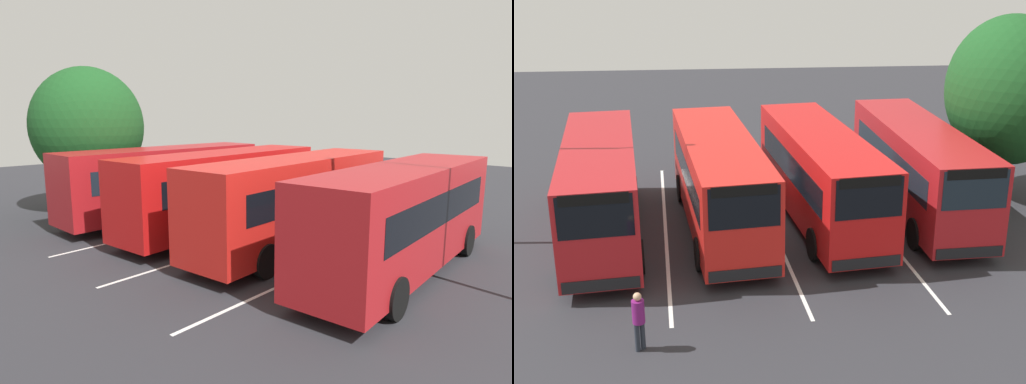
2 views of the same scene
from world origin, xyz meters
The scene contains 10 objects.
ground_plane centered at (0.00, 0.00, 0.00)m, with size 68.85×68.85×0.00m, color #2B2B30.
bus_far_left centered at (0.49, -5.95, 1.86)m, with size 10.28×3.54×3.38m.
bus_center_left centered at (0.17, -1.83, 1.86)m, with size 10.28×3.57×3.38m.
bus_center_right centered at (-0.24, 1.86, 1.86)m, with size 10.29×3.61×3.38m.
bus_far_right centered at (-0.72, 5.64, 1.86)m, with size 10.18×2.88×3.38m.
pedestrian centered at (7.98, -4.07, 0.95)m, with size 0.45×0.45×1.62m.
depot_tree centered at (-2.51, 9.70, 4.33)m, with size 5.59×5.04×7.28m.
lane_stripe_outer_left centered at (0.00, -3.85, 0.00)m, with size 14.02×0.12×0.01m, color silver.
lane_stripe_inner_left centered at (0.00, 0.00, 0.00)m, with size 14.02×0.12×0.01m, color silver.
lane_stripe_inner_right centered at (0.00, 3.85, 0.00)m, with size 14.02×0.12×0.01m, color silver.
Camera 1 is at (-12.01, -12.32, 4.92)m, focal length 30.90 mm.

